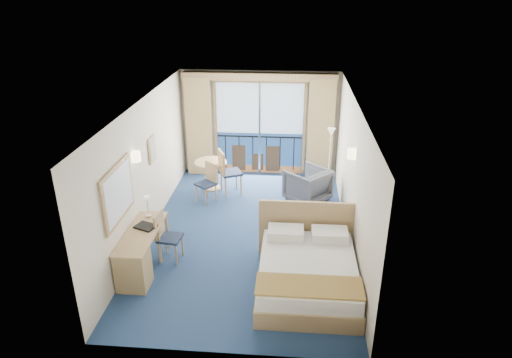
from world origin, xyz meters
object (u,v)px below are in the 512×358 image
object	(u,v)px
nightstand	(338,234)
round_table	(211,168)
desk	(135,262)
armchair	(308,185)
table_chair_b	(208,180)
table_chair_a	(227,170)
bed	(307,271)
floor_lamp	(331,143)
desk_chair	(165,234)

from	to	relation	value
nightstand	round_table	bearing A→B (deg)	139.41
nightstand	desk	size ratio (longest dim) A/B	0.35
nightstand	armchair	world-z (taller)	armchair
armchair	table_chair_b	xyz separation A→B (m)	(-2.28, -0.17, 0.12)
nightstand	armchair	xyz separation A→B (m)	(-0.54, 1.96, 0.12)
nightstand	round_table	size ratio (longest dim) A/B	0.70
armchair	desk	size ratio (longest dim) A/B	0.56
armchair	desk	xyz separation A→B (m)	(-2.95, -3.37, 0.01)
nightstand	table_chair_a	bearing A→B (deg)	137.92
bed	floor_lamp	bearing A→B (deg)	81.67
nightstand	round_table	distance (m)	3.80
floor_lamp	armchair	bearing A→B (deg)	-124.31
desk_chair	table_chair_b	world-z (taller)	desk_chair
table_chair_a	table_chair_b	xyz separation A→B (m)	(-0.38, -0.42, -0.10)
bed	armchair	size ratio (longest dim) A/B	2.42
table_chair_a	round_table	bearing A→B (deg)	35.10
nightstand	table_chair_b	size ratio (longest dim) A/B	0.59
armchair	desk_chair	bearing A→B (deg)	-2.18
bed	armchair	world-z (taller)	bed
desk_chair	floor_lamp	bearing A→B (deg)	-36.51
floor_lamp	table_chair_b	distance (m)	3.03
desk	table_chair_b	xyz separation A→B (m)	(0.67, 3.21, 0.11)
desk	nightstand	bearing A→B (deg)	22.06
desk_chair	nightstand	bearing A→B (deg)	-71.69
armchair	round_table	size ratio (longest dim) A/B	1.12
round_table	table_chair_b	bearing A→B (deg)	-85.04
desk	table_chair_b	distance (m)	3.28
nightstand	table_chair_b	xyz separation A→B (m)	(-2.82, 1.79, 0.25)
nightstand	round_table	xyz separation A→B (m)	(-2.88, 2.47, 0.26)
armchair	desk	distance (m)	4.48
desk	round_table	xyz separation A→B (m)	(0.61, 3.88, 0.13)
floor_lamp	bed	bearing A→B (deg)	-98.33
round_table	table_chair_b	distance (m)	0.68
armchair	floor_lamp	xyz separation A→B (m)	(0.53, 0.77, 0.77)
floor_lamp	table_chair_b	bearing A→B (deg)	-161.55
desk	table_chair_a	distance (m)	3.78
desk	floor_lamp	bearing A→B (deg)	49.97
desk_chair	bed	bearing A→B (deg)	-97.66
floor_lamp	round_table	world-z (taller)	floor_lamp
table_chair_b	desk_chair	bearing A→B (deg)	-59.06
armchair	desk_chair	size ratio (longest dim) A/B	0.93
armchair	round_table	bearing A→B (deg)	-59.55
desk	table_chair_b	size ratio (longest dim) A/B	1.70
bed	floor_lamp	size ratio (longest dim) A/B	1.37
bed	desk_chair	world-z (taller)	bed
bed	desk	size ratio (longest dim) A/B	1.35
nightstand	desk_chair	bearing A→B (deg)	-168.01
bed	table_chair_b	bearing A→B (deg)	125.60
armchair	desk	bearing A→B (deg)	1.57
armchair	table_chair_a	xyz separation A→B (m)	(-1.91, 0.25, 0.22)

